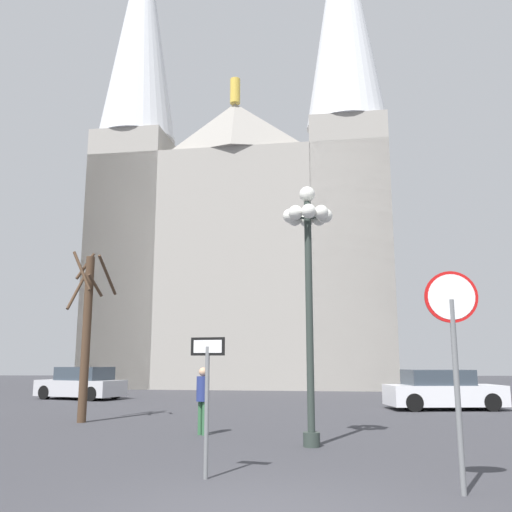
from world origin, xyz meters
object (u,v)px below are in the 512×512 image
(cathedral, at_px, (243,218))
(bare_tree, at_px, (87,329))
(parked_car_near_white, at_px, (442,391))
(parked_car_far_silver, at_px, (82,384))
(pedestrian_walking, at_px, (203,394))
(one_way_arrow_sign, at_px, (207,387))
(stop_sign, at_px, (454,336))
(street_lamp, at_px, (308,257))

(cathedral, distance_m, bare_tree, 24.01)
(parked_car_near_white, xyz_separation_m, parked_car_far_silver, (-15.36, 5.10, 0.01))
(bare_tree, height_order, pedestrian_walking, bare_tree)
(cathedral, xyz_separation_m, one_way_arrow_sign, (1.02, -29.63, -10.50))
(cathedral, bearing_deg, pedestrian_walking, -89.23)
(stop_sign, relative_size, pedestrian_walking, 1.89)
(bare_tree, distance_m, pedestrian_walking, 5.05)
(cathedral, height_order, parked_car_far_silver, cathedral)
(bare_tree, bearing_deg, parked_car_near_white, 21.23)
(parked_car_far_silver, relative_size, pedestrian_walking, 2.74)
(parked_car_near_white, height_order, pedestrian_walking, pedestrian_walking)
(parked_car_far_silver, bearing_deg, parked_car_near_white, -18.37)
(one_way_arrow_sign, distance_m, bare_tree, 9.09)
(cathedral, height_order, one_way_arrow_sign, cathedral)
(bare_tree, relative_size, parked_car_far_silver, 1.16)
(bare_tree, bearing_deg, stop_sign, -46.59)
(one_way_arrow_sign, relative_size, bare_tree, 0.42)
(parked_car_near_white, bearing_deg, pedestrian_walking, -137.77)
(one_way_arrow_sign, bearing_deg, street_lamp, 60.25)
(one_way_arrow_sign, height_order, parked_car_far_silver, one_way_arrow_sign)
(one_way_arrow_sign, height_order, bare_tree, bare_tree)
(street_lamp, bearing_deg, cathedral, 96.24)
(parked_car_near_white, height_order, parked_car_far_silver, parked_car_far_silver)
(cathedral, xyz_separation_m, stop_sign, (4.65, -30.60, -9.75))
(stop_sign, bearing_deg, cathedral, 98.64)
(stop_sign, distance_m, pedestrian_walking, 7.50)
(parked_car_far_silver, bearing_deg, street_lamp, -55.32)
(stop_sign, xyz_separation_m, bare_tree, (-8.23, 8.69, 0.59))
(cathedral, height_order, street_lamp, cathedral)
(cathedral, height_order, stop_sign, cathedral)
(stop_sign, height_order, pedestrian_walking, stop_sign)
(bare_tree, xyz_separation_m, pedestrian_walking, (3.91, -2.68, -1.75))
(cathedral, relative_size, stop_sign, 11.84)
(bare_tree, bearing_deg, one_way_arrow_sign, -59.27)
(stop_sign, height_order, bare_tree, bare_tree)
(stop_sign, relative_size, parked_car_far_silver, 0.69)
(one_way_arrow_sign, relative_size, parked_car_near_white, 0.50)
(pedestrian_walking, bearing_deg, cathedral, 90.77)
(parked_car_near_white, distance_m, parked_car_far_silver, 16.19)
(parked_car_near_white, bearing_deg, bare_tree, -158.77)
(bare_tree, bearing_deg, street_lamp, -34.63)
(cathedral, relative_size, pedestrian_walking, 22.40)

